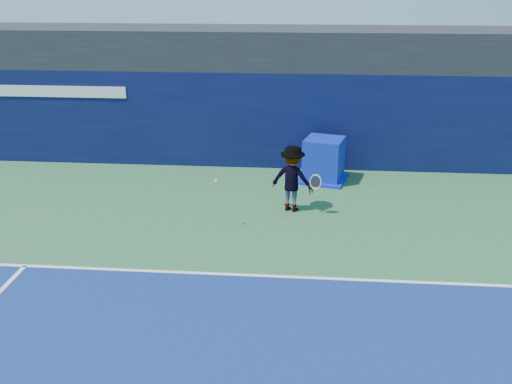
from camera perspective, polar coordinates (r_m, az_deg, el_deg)
ground at (r=9.31m, az=-1.10°, el=-17.42°), size 80.00×80.00×0.00m
baseline at (r=11.79m, az=0.41°, el=-8.36°), size 24.00×0.10×0.01m
stadium_band at (r=18.90m, az=2.52°, el=14.26°), size 36.00×3.00×1.20m
back_wall_assembly at (r=18.29m, az=2.27°, el=7.35°), size 36.00×1.03×3.00m
equipment_cart at (r=17.09m, az=6.78°, el=3.07°), size 1.63×1.63×1.29m
tennis_player at (r=14.70m, az=3.66°, el=1.36°), size 1.38×0.95×1.74m
tennis_ball at (r=13.49m, az=-4.02°, el=1.10°), size 0.08×0.08×0.08m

